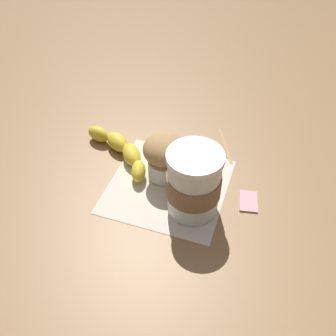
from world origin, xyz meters
name	(u,v)px	position (x,y,z in m)	size (l,w,h in m)	color
ground_plane	(168,186)	(0.00, 0.00, 0.00)	(3.00, 3.00, 0.00)	#936D47
paper_napkin	(168,186)	(0.00, 0.00, 0.00)	(0.22, 0.22, 0.00)	beige
coffee_cup	(194,183)	(-0.05, 0.04, 0.06)	(0.09, 0.09, 0.13)	silver
muffin	(164,155)	(0.01, -0.03, 0.05)	(0.08, 0.08, 0.09)	white
banana	(122,150)	(0.11, -0.06, 0.02)	(0.16, 0.14, 0.03)	yellow
sugar_packet	(249,201)	(-0.15, 0.01, 0.00)	(0.05, 0.03, 0.01)	pink
wooden_stirrer	(225,146)	(-0.09, -0.14, 0.00)	(0.11, 0.01, 0.00)	tan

